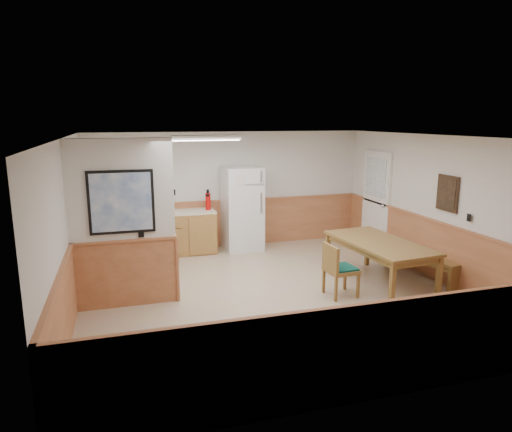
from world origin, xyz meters
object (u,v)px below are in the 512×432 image
object	(u,v)px
dining_table	(379,246)
dining_bench	(422,258)
refrigerator	(242,209)
fire_extinguisher	(208,201)
dining_chair	(336,266)
soap_bottle	(121,209)

from	to	relation	value
dining_table	dining_bench	size ratio (longest dim) A/B	1.27
dining_table	dining_bench	world-z (taller)	dining_table
refrigerator	fire_extinguisher	distance (m)	0.76
dining_table	dining_chair	distance (m)	1.00
dining_bench	soap_bottle	bearing A→B (deg)	142.47
refrigerator	fire_extinguisher	world-z (taller)	refrigerator
dining_chair	fire_extinguisher	xyz separation A→B (m)	(-1.46, 3.06, 0.59)
dining_table	dining_bench	distance (m)	0.99
dining_table	fire_extinguisher	xyz separation A→B (m)	(-2.39, 2.76, 0.43)
dining_chair	soap_bottle	bearing A→B (deg)	132.24
soap_bottle	refrigerator	bearing A→B (deg)	-2.14
dining_table	soap_bottle	xyz separation A→B (m)	(-4.14, 2.81, 0.34)
dining_bench	soap_bottle	world-z (taller)	soap_bottle
dining_table	refrigerator	bearing A→B (deg)	116.47
dining_table	dining_chair	xyz separation A→B (m)	(-0.94, -0.30, -0.17)
refrigerator	dining_bench	world-z (taller)	refrigerator
refrigerator	fire_extinguisher	bearing A→B (deg)	174.43
refrigerator	soap_bottle	size ratio (longest dim) A/B	8.94
refrigerator	soap_bottle	world-z (taller)	refrigerator
refrigerator	dining_table	size ratio (longest dim) A/B	0.86
fire_extinguisher	soap_bottle	bearing A→B (deg)	169.24
dining_bench	refrigerator	bearing A→B (deg)	125.35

